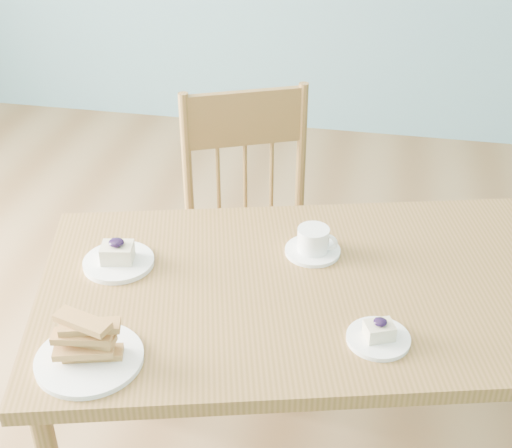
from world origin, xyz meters
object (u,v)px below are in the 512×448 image
at_px(dining_chair, 254,235).
at_px(coffee_cup, 314,243).
at_px(biscotti_plate, 88,349).
at_px(cheesecake_plate_far, 118,258).
at_px(cheesecake_plate_near, 379,335).
at_px(dining_table, 307,307).

relative_size(dining_chair, coffee_cup, 6.46).
bearing_deg(biscotti_plate, cheesecake_plate_far, 100.37).
xyz_separation_m(dining_chair, cheesecake_plate_near, (0.41, -0.70, 0.24)).
distance_m(dining_table, dining_chair, 0.60).
xyz_separation_m(dining_table, coffee_cup, (-0.01, 0.14, 0.10)).
xyz_separation_m(dining_table, biscotti_plate, (-0.42, -0.35, 0.10)).
bearing_deg(dining_table, biscotti_plate, -154.40).
height_order(dining_table, dining_chair, dining_chair).
bearing_deg(dining_chair, dining_table, -89.19).
distance_m(dining_chair, cheesecake_plate_near, 0.85).
relative_size(dining_chair, cheesecake_plate_far, 5.19).
relative_size(dining_table, coffee_cup, 10.13).
xyz_separation_m(dining_table, dining_chair, (-0.24, 0.53, -0.16)).
relative_size(cheesecake_plate_near, cheesecake_plate_far, 0.79).
bearing_deg(cheesecake_plate_far, dining_table, 1.15).
height_order(dining_chair, coffee_cup, dining_chair).
bearing_deg(cheesecake_plate_near, coffee_cup, 120.44).
bearing_deg(dining_chair, coffee_cup, -82.80).
height_order(dining_chair, cheesecake_plate_far, dining_chair).
bearing_deg(dining_table, cheesecake_plate_near, -59.30).
bearing_deg(dining_table, cheesecake_plate_far, 166.30).
bearing_deg(cheesecake_plate_near, dining_table, 135.55).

